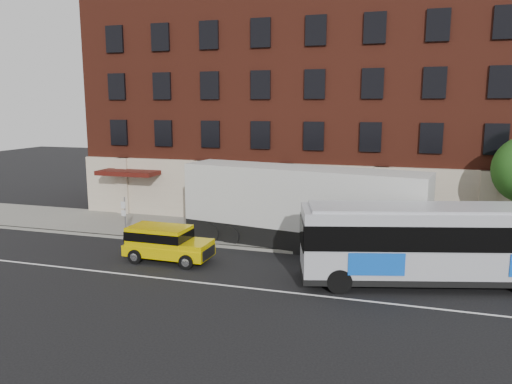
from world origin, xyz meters
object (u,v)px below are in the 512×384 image
(sign_pole, at_px, (125,214))
(shipping_container, at_px, (301,209))
(yellow_suv, at_px, (165,241))
(city_bus, at_px, (449,242))

(sign_pole, height_order, shipping_container, shipping_container)
(yellow_suv, distance_m, shipping_container, 7.63)
(city_bus, relative_size, shipping_container, 0.96)
(sign_pole, bearing_deg, city_bus, -8.41)
(sign_pole, xyz_separation_m, yellow_suv, (4.28, -3.23, -0.43))
(sign_pole, xyz_separation_m, city_bus, (17.85, -2.64, 0.51))
(shipping_container, bearing_deg, yellow_suv, -145.13)
(yellow_suv, xyz_separation_m, shipping_container, (6.18, 4.31, 1.21))
(sign_pole, relative_size, city_bus, 0.19)
(sign_pole, height_order, yellow_suv, sign_pole)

